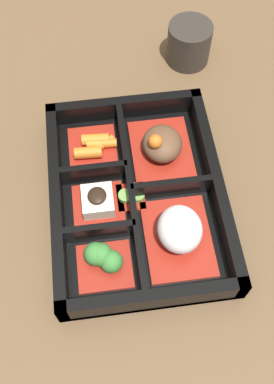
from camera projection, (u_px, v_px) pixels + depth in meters
The scene contains 10 objects.
ground_plane at pixel (137, 201), 0.60m from camera, with size 3.00×3.00×0.00m, color brown.
bento_base at pixel (137, 199), 0.59m from camera, with size 0.29×0.22×0.01m.
bento_rim at pixel (135, 194), 0.58m from camera, with size 0.29×0.22×0.04m.
bowl_stew at pixel (162, 146), 0.61m from camera, with size 0.11×0.08×0.05m.
bowl_rice at pixel (179, 231), 0.54m from camera, with size 0.11×0.08×0.06m.
bowl_carrots at pixel (94, 147), 0.62m from camera, with size 0.07×0.07×0.02m.
bowl_tofu at pixel (98, 202), 0.57m from camera, with size 0.07×0.07×0.03m.
bowl_greens at pixel (103, 259), 0.53m from camera, with size 0.06×0.07×0.03m.
bowl_pickles at pixel (130, 196), 0.59m from camera, with size 0.04×0.04×0.01m.
tea_cup at pixel (189, 42), 0.70m from camera, with size 0.07×0.07×0.06m.
Camera 1 is at (0.28, -0.04, 0.53)m, focal length 42.00 mm.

